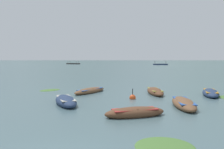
{
  "coord_description": "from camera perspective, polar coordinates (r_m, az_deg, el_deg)",
  "views": [
    {
      "loc": [
        2.35,
        -6.05,
        3.1
      ],
      "look_at": [
        -2.32,
        38.11,
        0.25
      ],
      "focal_mm": 37.34,
      "sensor_mm": 36.0,
      "label": 1
    }
  ],
  "objects": [
    {
      "name": "mountain_4",
      "position": [
        2286.4,
        22.29,
        10.89
      ],
      "size": [
        1536.29,
        1536.29,
        603.01
      ],
      "primitive_type": "cone",
      "color": "slate",
      "rests_on": "ground"
    },
    {
      "name": "rowboat_6",
      "position": [
        16.56,
        -11.25,
        -6.39
      ],
      "size": [
        2.97,
        4.16,
        0.72
      ],
      "color": "navy",
      "rests_on": "ground"
    },
    {
      "name": "rowboat_1",
      "position": [
        12.93,
        5.66,
        -9.28
      ],
      "size": [
        3.61,
        2.35,
        0.65
      ],
      "color": "brown",
      "rests_on": "ground"
    },
    {
      "name": "mooring_buoy",
      "position": [
        18.47,
        5.06,
        -5.66
      ],
      "size": [
        0.5,
        0.5,
        0.97
      ],
      "color": "#DB4C1E",
      "rests_on": "ground"
    },
    {
      "name": "rowboat_3",
      "position": [
        21.9,
        -5.4,
        -4.0
      ],
      "size": [
        2.84,
        4.36,
        0.59
      ],
      "color": "brown",
      "rests_on": "ground"
    },
    {
      "name": "rowboat_0",
      "position": [
        16.11,
        17.14,
        -6.81
      ],
      "size": [
        1.38,
        4.42,
        0.68
      ],
      "color": "brown",
      "rests_on": "ground"
    },
    {
      "name": "rowboat_2",
      "position": [
        21.94,
        22.99,
        -4.19
      ],
      "size": [
        2.07,
        4.41,
        0.67
      ],
      "color": "navy",
      "rests_on": "ground"
    },
    {
      "name": "weed_patch_2",
      "position": [
        8.84,
        12.81,
        -16.92
      ],
      "size": [
        2.88,
        2.87,
        0.14
      ],
      "primitive_type": "ellipsoid",
      "rotation": [
        0.0,
        0.0,
        0.47
      ],
      "color": "#477033",
      "rests_on": "ground"
    },
    {
      "name": "rowboat_4",
      "position": [
        21.45,
        10.5,
        -4.13
      ],
      "size": [
        1.75,
        4.32,
        0.67
      ],
      "color": "brown",
      "rests_on": "ground"
    },
    {
      "name": "ferry_0",
      "position": [
        160.82,
        -9.47,
        2.67
      ],
      "size": [
        9.63,
        6.07,
        2.54
      ],
      "color": "#2D2826",
      "rests_on": "ground"
    },
    {
      "name": "ferry_1",
      "position": [
        138.16,
        11.75,
        2.49
      ],
      "size": [
        8.28,
        3.03,
        2.54
      ],
      "color": "navy",
      "rests_on": "ground"
    },
    {
      "name": "ground_plane",
      "position": [
        1506.05,
        5.95,
        3.52
      ],
      "size": [
        6000.0,
        6000.0,
        0.0
      ],
      "primitive_type": "plane",
      "color": "#476066"
    },
    {
      "name": "mountain_3",
      "position": [
        2190.72,
        8.29,
        6.85
      ],
      "size": [
        921.65,
        921.65,
        252.95
      ],
      "primitive_type": "cone",
      "color": "#4C5B56",
      "rests_on": "ground"
    },
    {
      "name": "mountain_2",
      "position": [
        1938.76,
        -7.63,
        9.69
      ],
      "size": [
        1468.34,
        1468.34,
        415.52
      ],
      "primitive_type": "cone",
      "color": "#4C5B56",
      "rests_on": "ground"
    },
    {
      "name": "weed_patch_3",
      "position": [
        24.44,
        -14.95,
        -3.74
      ],
      "size": [
        2.46,
        2.7,
        0.14
      ],
      "primitive_type": "ellipsoid",
      "rotation": [
        0.0,
        0.0,
        1.01
      ],
      "color": "#477033",
      "rests_on": "ground"
    }
  ]
}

